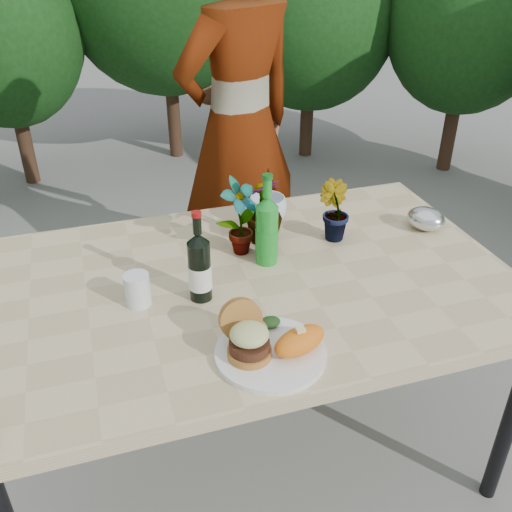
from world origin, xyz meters
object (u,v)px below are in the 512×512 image
object	(u,v)px
patio_table	(248,295)
dinner_plate	(271,353)
person	(240,129)
wine_bottle	(200,268)

from	to	relation	value
patio_table	dinner_plate	distance (m)	0.35
patio_table	dinner_plate	bearing A→B (deg)	-97.53
dinner_plate	person	size ratio (longest dim) A/B	0.16
patio_table	dinner_plate	xyz separation A→B (m)	(-0.05, -0.34, 0.06)
dinner_plate	person	world-z (taller)	person
dinner_plate	wine_bottle	distance (m)	0.33
dinner_plate	person	bearing A→B (deg)	77.01
patio_table	person	xyz separation A→B (m)	(0.26, 0.98, 0.18)
wine_bottle	person	distance (m)	1.10
dinner_plate	wine_bottle	world-z (taller)	wine_bottle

